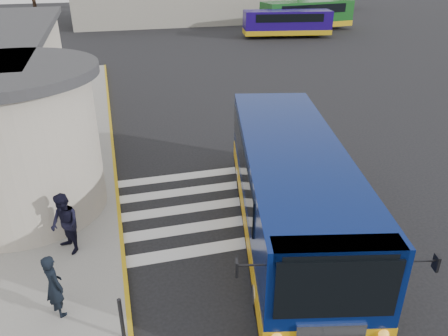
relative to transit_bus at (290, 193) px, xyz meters
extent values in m
plane|color=black|center=(-1.03, 3.04, -1.46)|extent=(140.00, 140.00, 0.00)
cube|color=gold|center=(-5.08, 7.04, -1.38)|extent=(0.12, 34.00, 0.16)
cylinder|color=#BFB4A1|center=(-8.03, 3.54, 0.94)|extent=(5.20, 5.20, 4.50)
cube|color=black|center=(-7.51, 8.04, -0.21)|extent=(0.08, 1.20, 2.20)
cube|color=#38383A|center=(-7.03, 8.04, 1.09)|extent=(1.20, 1.80, 0.12)
cube|color=silver|center=(-1.53, -0.16, -1.45)|extent=(8.00, 0.55, 0.01)
cube|color=silver|center=(-1.53, 1.04, -1.45)|extent=(8.00, 0.55, 0.01)
cube|color=silver|center=(-1.53, 2.24, -1.45)|extent=(8.00, 0.55, 0.01)
cube|color=silver|center=(-1.53, 3.44, -1.45)|extent=(8.00, 0.55, 0.01)
cube|color=silver|center=(-1.53, 4.64, -1.45)|extent=(8.00, 0.55, 0.01)
cube|color=gray|center=(4.97, 45.04, 0.54)|extent=(26.00, 8.00, 4.00)
cylinder|color=black|center=(-13.03, 53.04, 0.34)|extent=(0.44, 0.44, 3.60)
cylinder|color=black|center=(-3.03, 53.04, 0.34)|extent=(0.44, 0.44, 3.60)
cylinder|color=black|center=(6.97, 53.04, 0.34)|extent=(0.44, 0.44, 3.60)
cube|color=#071753|center=(0.01, 0.04, 0.29)|extent=(4.90, 10.33, 2.60)
cube|color=#D89A0E|center=(0.01, 0.04, -0.70)|extent=(4.93, 10.36, 0.62)
cube|color=black|center=(0.01, 0.04, -1.07)|extent=(4.92, 10.35, 0.24)
cube|color=black|center=(-1.10, -4.84, 0.70)|extent=(2.39, 0.60, 1.38)
cube|color=silver|center=(-1.10, -4.85, -0.51)|extent=(1.42, 0.38, 0.61)
cube|color=black|center=(-1.16, 1.21, 0.81)|extent=(1.65, 7.13, 1.00)
cube|color=black|center=(1.57, 0.59, 0.81)|extent=(1.65, 7.13, 1.00)
cylinder|color=black|center=(-1.91, -2.93, -0.92)|extent=(0.56, 1.11, 1.06)
cylinder|color=black|center=(0.46, -3.47, -0.92)|extent=(0.56, 1.11, 1.06)
cylinder|color=black|center=(-0.54, 3.12, -0.92)|extent=(0.56, 1.11, 1.06)
cylinder|color=black|center=(1.83, 2.58, -0.92)|extent=(0.56, 1.11, 1.06)
cube|color=black|center=(-2.94, -4.23, 1.15)|extent=(0.10, 0.21, 0.33)
cube|color=black|center=(0.84, -5.08, 1.15)|extent=(0.10, 0.21, 0.33)
imported|color=black|center=(-6.69, -1.86, -0.46)|extent=(0.68, 0.73, 1.68)
imported|color=black|center=(-6.56, 0.61, -0.37)|extent=(1.06, 1.14, 1.86)
cylinder|color=black|center=(-5.23, -3.02, -0.75)|extent=(0.09, 0.09, 1.11)
cube|color=#1A085E|center=(13.18, 32.30, 0.05)|extent=(9.02, 3.84, 2.23)
cube|color=gold|center=(13.18, 32.30, -0.85)|extent=(9.05, 3.87, 0.49)
cube|color=black|center=(13.18, 32.30, 0.58)|extent=(7.11, 3.57, 0.78)
cube|color=#154F19|center=(16.93, 35.80, 0.31)|extent=(10.56, 4.19, 2.62)
cube|color=gold|center=(16.93, 35.80, -0.75)|extent=(10.59, 4.23, 0.57)
cube|color=black|center=(16.93, 35.80, 0.94)|extent=(8.30, 3.94, 0.91)
camera|label=1|loc=(-4.87, -10.52, 6.57)|focal=35.00mm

